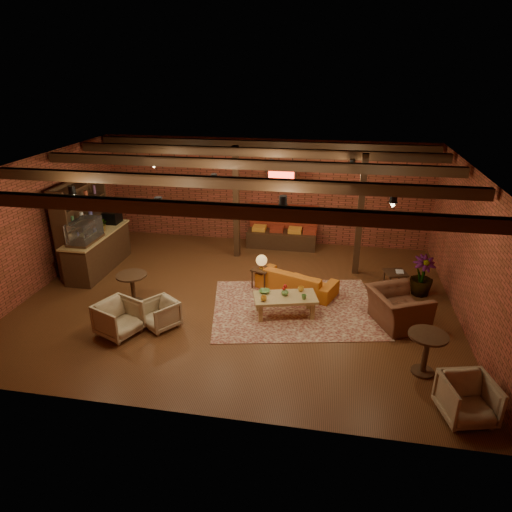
% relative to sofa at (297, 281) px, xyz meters
% --- Properties ---
extents(floor, '(10.00, 10.00, 0.00)m').
position_rel_sofa_xyz_m(floor, '(-1.34, -0.62, -0.29)').
color(floor, '#3D240F').
rests_on(floor, ground).
extents(ceiling, '(10.00, 8.00, 0.02)m').
position_rel_sofa_xyz_m(ceiling, '(-1.34, -0.62, 2.91)').
color(ceiling, black).
rests_on(ceiling, wall_back).
extents(wall_back, '(10.00, 0.02, 3.20)m').
position_rel_sofa_xyz_m(wall_back, '(-1.34, 3.38, 1.31)').
color(wall_back, brown).
rests_on(wall_back, ground).
extents(wall_front, '(10.00, 0.02, 3.20)m').
position_rel_sofa_xyz_m(wall_front, '(-1.34, -4.62, 1.31)').
color(wall_front, brown).
rests_on(wall_front, ground).
extents(wall_left, '(0.02, 8.00, 3.20)m').
position_rel_sofa_xyz_m(wall_left, '(-6.34, -0.62, 1.31)').
color(wall_left, brown).
rests_on(wall_left, ground).
extents(wall_right, '(0.02, 8.00, 3.20)m').
position_rel_sofa_xyz_m(wall_right, '(3.66, -0.62, 1.31)').
color(wall_right, brown).
rests_on(wall_right, ground).
extents(ceiling_beams, '(9.80, 6.40, 0.22)m').
position_rel_sofa_xyz_m(ceiling_beams, '(-1.34, -0.62, 2.79)').
color(ceiling_beams, '#321B10').
rests_on(ceiling_beams, ceiling).
extents(ceiling_pipe, '(9.60, 0.12, 0.12)m').
position_rel_sofa_xyz_m(ceiling_pipe, '(-1.34, 0.98, 2.56)').
color(ceiling_pipe, black).
rests_on(ceiling_pipe, ceiling).
extents(post_left, '(0.16, 0.16, 3.20)m').
position_rel_sofa_xyz_m(post_left, '(-1.94, 1.98, 1.31)').
color(post_left, '#321B10').
rests_on(post_left, ground).
extents(post_right, '(0.16, 0.16, 3.20)m').
position_rel_sofa_xyz_m(post_right, '(1.46, 1.38, 1.31)').
color(post_right, '#321B10').
rests_on(post_right, ground).
extents(service_counter, '(0.80, 2.50, 1.60)m').
position_rel_sofa_xyz_m(service_counter, '(-5.44, 0.38, 0.51)').
color(service_counter, '#321B10').
rests_on(service_counter, ground).
extents(plant_counter, '(0.35, 0.39, 0.30)m').
position_rel_sofa_xyz_m(plant_counter, '(-5.34, 0.58, 0.93)').
color(plant_counter, '#337F33').
rests_on(plant_counter, service_counter).
extents(shelving_hutch, '(0.52, 2.00, 2.40)m').
position_rel_sofa_xyz_m(shelving_hutch, '(-5.84, 0.48, 0.91)').
color(shelving_hutch, '#321B10').
rests_on(shelving_hutch, ground).
extents(banquette, '(2.10, 0.70, 1.00)m').
position_rel_sofa_xyz_m(banquette, '(-0.74, 2.93, 0.21)').
color(banquette, maroon).
rests_on(banquette, ground).
extents(service_sign, '(0.86, 0.06, 0.30)m').
position_rel_sofa_xyz_m(service_sign, '(-0.74, 2.48, 2.06)').
color(service_sign, '#FF3219').
rests_on(service_sign, ceiling).
extents(ceiling_spotlights, '(6.40, 4.40, 0.28)m').
position_rel_sofa_xyz_m(ceiling_spotlights, '(-1.34, -0.62, 2.57)').
color(ceiling_spotlights, black).
rests_on(ceiling_spotlights, ceiling).
extents(rug, '(4.26, 3.57, 0.01)m').
position_rel_sofa_xyz_m(rug, '(0.07, -0.87, -0.28)').
color(rug, maroon).
rests_on(rug, floor).
extents(sofa, '(2.11, 1.42, 0.57)m').
position_rel_sofa_xyz_m(sofa, '(0.00, 0.00, 0.00)').
color(sofa, '#BF611A').
rests_on(sofa, floor).
extents(coffee_table, '(1.51, 1.02, 0.73)m').
position_rel_sofa_xyz_m(coffee_table, '(-0.16, -1.22, 0.13)').
color(coffee_table, olive).
rests_on(coffee_table, floor).
extents(side_table_lamp, '(0.53, 0.53, 0.89)m').
position_rel_sofa_xyz_m(side_table_lamp, '(-0.89, 0.05, 0.39)').
color(side_table_lamp, '#321B10').
rests_on(side_table_lamp, floor).
extents(round_table_left, '(0.71, 0.71, 0.74)m').
position_rel_sofa_xyz_m(round_table_left, '(-3.72, -1.28, 0.21)').
color(round_table_left, '#321B10').
rests_on(round_table_left, floor).
extents(armchair_a, '(0.98, 1.00, 0.80)m').
position_rel_sofa_xyz_m(armchair_a, '(-3.44, -2.60, 0.11)').
color(armchair_a, beige).
rests_on(armchair_a, floor).
extents(armchair_b, '(0.90, 0.89, 0.68)m').
position_rel_sofa_xyz_m(armchair_b, '(-2.70, -2.18, 0.05)').
color(armchair_b, beige).
rests_on(armchair_b, floor).
extents(armchair_right, '(1.20, 1.41, 1.05)m').
position_rel_sofa_xyz_m(armchair_right, '(2.28, -1.17, 0.24)').
color(armchair_right, brown).
rests_on(armchair_right, floor).
extents(side_table_book, '(0.61, 0.61, 0.57)m').
position_rel_sofa_xyz_m(side_table_book, '(2.38, 0.37, 0.22)').
color(side_table_book, '#321B10').
rests_on(side_table_book, floor).
extents(round_table_right, '(0.70, 0.70, 0.82)m').
position_rel_sofa_xyz_m(round_table_right, '(2.59, -2.84, 0.26)').
color(round_table_right, '#321B10').
rests_on(round_table_right, floor).
extents(armchair_far, '(0.92, 0.88, 0.79)m').
position_rel_sofa_xyz_m(armchair_far, '(3.06, -3.93, 0.11)').
color(armchair_far, beige).
rests_on(armchair_far, floor).
extents(plant_tall, '(2.06, 2.06, 2.99)m').
position_rel_sofa_xyz_m(plant_tall, '(3.00, 0.36, 1.21)').
color(plant_tall, '#4C7F4C').
rests_on(plant_tall, floor).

